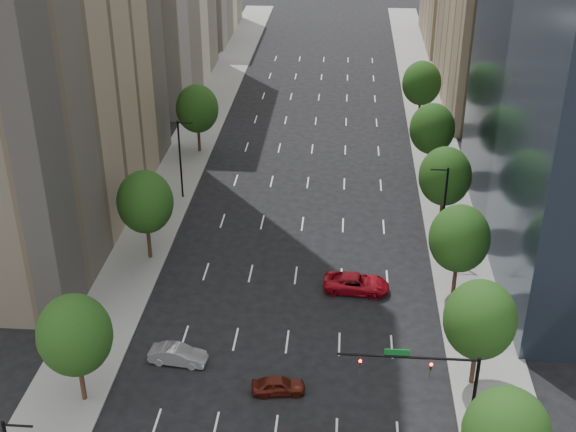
% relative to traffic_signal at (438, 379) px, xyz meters
% --- Properties ---
extents(sidewalk_left, '(6.00, 200.00, 0.15)m').
position_rel_traffic_signal_xyz_m(sidewalk_left, '(-26.03, 30.00, -5.10)').
color(sidewalk_left, slate).
rests_on(sidewalk_left, ground).
extents(sidewalk_right, '(6.00, 200.00, 0.15)m').
position_rel_traffic_signal_xyz_m(sidewalk_right, '(4.97, 30.00, -5.10)').
color(sidewalk_right, slate).
rests_on(sidewalk_right, ground).
extents(tree_right_1, '(5.20, 5.20, 8.75)m').
position_rel_traffic_signal_xyz_m(tree_right_1, '(3.47, 6.00, 0.58)').
color(tree_right_1, '#382316').
rests_on(tree_right_1, ground).
extents(tree_right_2, '(5.20, 5.20, 8.61)m').
position_rel_traffic_signal_xyz_m(tree_right_2, '(3.47, 18.00, 0.43)').
color(tree_right_2, '#382316').
rests_on(tree_right_2, ground).
extents(tree_right_3, '(5.20, 5.20, 8.89)m').
position_rel_traffic_signal_xyz_m(tree_right_3, '(3.47, 30.00, 0.72)').
color(tree_right_3, '#382316').
rests_on(tree_right_3, ground).
extents(tree_right_4, '(5.20, 5.20, 8.46)m').
position_rel_traffic_signal_xyz_m(tree_right_4, '(3.47, 44.00, 0.29)').
color(tree_right_4, '#382316').
rests_on(tree_right_4, ground).
extents(tree_right_5, '(5.20, 5.20, 8.75)m').
position_rel_traffic_signal_xyz_m(tree_right_5, '(3.47, 60.00, 0.58)').
color(tree_right_5, '#382316').
rests_on(tree_right_5, ground).
extents(tree_left_0, '(5.20, 5.20, 8.75)m').
position_rel_traffic_signal_xyz_m(tree_left_0, '(-24.53, 2.00, 0.58)').
color(tree_left_0, '#382316').
rests_on(tree_left_0, ground).
extents(tree_left_1, '(5.20, 5.20, 8.97)m').
position_rel_traffic_signal_xyz_m(tree_left_1, '(-24.53, 22.00, 0.79)').
color(tree_left_1, '#382316').
rests_on(tree_left_1, ground).
extents(tree_left_2, '(5.20, 5.20, 8.68)m').
position_rel_traffic_signal_xyz_m(tree_left_2, '(-24.53, 48.00, 0.50)').
color(tree_left_2, '#382316').
rests_on(tree_left_2, ground).
extents(streetlight_rn, '(1.70, 0.20, 9.00)m').
position_rel_traffic_signal_xyz_m(streetlight_rn, '(2.91, 25.00, -0.33)').
color(streetlight_rn, black).
rests_on(streetlight_rn, ground).
extents(streetlight_ln, '(1.70, 0.20, 9.00)m').
position_rel_traffic_signal_xyz_m(streetlight_ln, '(-23.96, 35.00, -0.33)').
color(streetlight_ln, black).
rests_on(streetlight_ln, ground).
extents(traffic_signal, '(9.12, 0.40, 7.38)m').
position_rel_traffic_signal_xyz_m(traffic_signal, '(0.00, 0.00, 0.00)').
color(traffic_signal, black).
rests_on(traffic_signal, ground).
extents(car_maroon, '(4.07, 2.07, 1.33)m').
position_rel_traffic_signal_xyz_m(car_maroon, '(-10.68, 3.88, -4.51)').
color(car_maroon, '#49150C').
rests_on(car_maroon, ground).
extents(car_silver, '(4.56, 1.98, 1.46)m').
position_rel_traffic_signal_xyz_m(car_silver, '(-18.67, 6.73, -4.44)').
color(car_silver, '#949498').
rests_on(car_silver, ground).
extents(car_red_far, '(5.96, 3.08, 1.61)m').
position_rel_traffic_signal_xyz_m(car_red_far, '(-5.03, 17.85, -4.37)').
color(car_red_far, maroon).
rests_on(car_red_far, ground).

